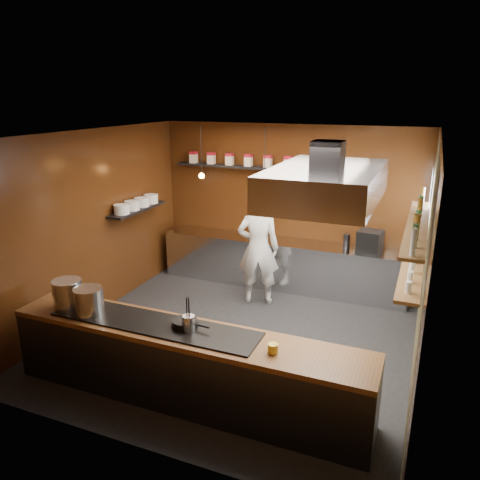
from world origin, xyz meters
The scene contains 26 objects.
floor centered at (0.00, 0.00, 0.00)m, with size 5.00×5.00×0.00m, color black.
back_wall centered at (0.00, 2.50, 1.50)m, with size 5.00×5.00×0.00m, color black.
left_wall centered at (-2.50, 0.00, 1.50)m, with size 5.00×5.00×0.00m, color black.
right_wall centered at (2.50, 0.00, 1.50)m, with size 5.00×5.00×0.00m, color #4A442A.
ceiling centered at (0.00, 0.00, 3.00)m, with size 5.00×5.00×0.00m, color silver.
window_pane centered at (2.45, 1.70, 1.90)m, with size 1.00×1.00×0.00m, color white.
prep_counter centered at (0.00, 2.17, 0.45)m, with size 4.60×0.65×0.90m, color silver.
pass_counter centered at (0.00, -1.60, 0.47)m, with size 4.40×0.72×0.94m.
tin_shelf centered at (-0.90, 2.36, 2.20)m, with size 2.60×0.26×0.04m, color black.
plate_shelf centered at (-2.34, 1.00, 1.55)m, with size 0.30×1.40×0.04m, color black.
bottle_shelf_upper centered at (2.34, 0.30, 1.92)m, with size 0.26×2.80×0.04m, color brown.
bottle_shelf_lower centered at (2.34, 0.30, 1.45)m, with size 0.26×2.80×0.04m, color brown.
extractor_hood centered at (1.30, -0.40, 2.51)m, with size 1.20×2.00×0.72m.
pendant_left centered at (-1.40, 1.70, 2.15)m, with size 0.10×0.10×0.95m.
pendant_right centered at (-0.20, 1.70, 2.15)m, with size 0.10×0.10×0.95m.
storage_tins centered at (-0.75, 2.36, 2.33)m, with size 2.43×0.13×0.22m.
plate_stacks centered at (-2.34, 1.00, 1.65)m, with size 0.26×1.16×0.16m.
bottles centered at (2.34, 0.30, 2.06)m, with size 0.06×2.66×0.24m.
wine_glasses centered at (2.34, 0.30, 1.53)m, with size 0.07×2.37×0.13m.
stockpot_large centered at (-1.63, -1.63, 1.12)m, with size 0.36×0.36×0.35m, color silver.
stockpot_small centered at (-1.25, -1.68, 1.11)m, with size 0.35×0.35×0.33m, color #B4B6BB.
utensil_crock centered at (0.07, -1.61, 1.03)m, with size 0.14×0.14×0.18m, color silver.
frying_pan centered at (-0.01, -1.54, 0.98)m, with size 0.48×0.31×0.08m.
butter_jar centered at (1.10, -1.67, 0.97)m, with size 0.11×0.11×0.10m, color gold.
espresso_machine centered at (1.59, 2.12, 1.09)m, with size 0.39×0.37×0.39m, color black.
chef centered at (-0.17, 1.34, 0.98)m, with size 0.72×0.47×1.96m, color white.
Camera 1 is at (2.42, -5.80, 3.51)m, focal length 35.00 mm.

